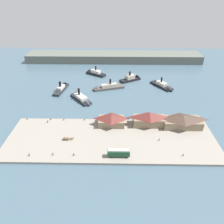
# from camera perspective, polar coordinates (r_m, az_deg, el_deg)

# --- Properties ---
(ground_plane) EXTENTS (320.00, 320.00, 0.00)m
(ground_plane) POSITION_cam_1_polar(r_m,az_deg,el_deg) (130.64, -0.04, -1.48)
(ground_plane) COLOR #476070
(quay_promenade) EXTENTS (110.00, 36.00, 1.20)m
(quay_promenade) POSITION_cam_1_polar(r_m,az_deg,el_deg) (112.52, -0.25, -7.38)
(quay_promenade) COLOR gray
(quay_promenade) RESTS_ON ground
(seawall_edge) EXTENTS (110.00, 0.80, 1.00)m
(seawall_edge) POSITION_cam_1_polar(r_m,az_deg,el_deg) (127.37, -0.07, -2.18)
(seawall_edge) COLOR slate
(seawall_edge) RESTS_ON ground
(ferry_shed_west_terminal) EXTENTS (14.95, 9.40, 6.70)m
(ferry_shed_west_terminal) POSITION_cam_1_polar(r_m,az_deg,el_deg) (120.44, -0.17, -2.05)
(ferry_shed_west_terminal) COLOR #847056
(ferry_shed_west_terminal) RESTS_ON quay_promenade
(ferry_shed_central_terminal) EXTENTS (18.56, 8.26, 8.06)m
(ferry_shed_central_terminal) POSITION_cam_1_polar(r_m,az_deg,el_deg) (121.76, 10.06, -1.80)
(ferry_shed_central_terminal) COLOR #847056
(ferry_shed_central_terminal) RESTS_ON quay_promenade
(ferry_shed_east_terminal) EXTENTS (21.71, 9.92, 7.25)m
(ferry_shed_east_terminal) POSITION_cam_1_polar(r_m,az_deg,el_deg) (125.36, 18.49, -2.26)
(ferry_shed_east_terminal) COLOR #847056
(ferry_shed_east_terminal) RESTS_ON quay_promenade
(street_tram) EXTENTS (10.42, 2.76, 4.16)m
(street_tram) POSITION_cam_1_polar(r_m,az_deg,el_deg) (100.38, 1.80, -10.89)
(street_tram) COLOR #1E4C2D
(street_tram) RESTS_ON quay_promenade
(horse_cart) EXTENTS (5.92, 1.47, 1.87)m
(horse_cart) POSITION_cam_1_polar(r_m,az_deg,el_deg) (112.99, -11.80, -7.00)
(horse_cart) COLOR brown
(horse_cart) RESTS_ON quay_promenade
(pedestrian_near_west_shed) EXTENTS (0.41, 0.41, 1.65)m
(pedestrian_near_west_shed) POSITION_cam_1_polar(r_m,az_deg,el_deg) (103.56, -10.26, -11.17)
(pedestrian_near_west_shed) COLOR #33384C
(pedestrian_near_west_shed) RESTS_ON quay_promenade
(pedestrian_by_tram) EXTENTS (0.40, 0.40, 1.63)m
(pedestrian_by_tram) POSITION_cam_1_polar(r_m,az_deg,el_deg) (105.92, -15.69, -10.86)
(pedestrian_by_tram) COLOR #4C3D33
(pedestrian_by_tram) RESTS_ON quay_promenade
(pedestrian_standing_center) EXTENTS (0.44, 0.44, 1.76)m
(pedestrian_standing_center) POSITION_cam_1_polar(r_m,az_deg,el_deg) (108.95, -21.49, -10.69)
(pedestrian_standing_center) COLOR #33384C
(pedestrian_standing_center) RESTS_ON quay_promenade
(pedestrian_walking_west) EXTENTS (0.38, 0.38, 1.53)m
(pedestrian_walking_west) POSITION_cam_1_polar(r_m,az_deg,el_deg) (112.97, 12.61, -7.27)
(pedestrian_walking_west) COLOR #33384C
(pedestrian_walking_west) RESTS_ON quay_promenade
(pedestrian_at_waters_edge) EXTENTS (0.41, 0.41, 1.67)m
(pedestrian_at_waters_edge) POSITION_cam_1_polar(r_m,az_deg,el_deg) (129.15, -17.00, -2.45)
(pedestrian_at_waters_edge) COLOR #4C3D33
(pedestrian_at_waters_edge) RESTS_ON quay_promenade
(pedestrian_walking_east) EXTENTS (0.37, 0.37, 1.52)m
(pedestrian_walking_east) POSITION_cam_1_polar(r_m,az_deg,el_deg) (107.10, 18.66, -10.95)
(pedestrian_walking_east) COLOR #3D4C42
(pedestrian_walking_east) RESTS_ON quay_promenade
(mooring_post_center_west) EXTENTS (0.44, 0.44, 0.90)m
(mooring_post_center_west) POSITION_cam_1_polar(r_m,az_deg,el_deg) (131.21, -16.28, -1.90)
(mooring_post_center_west) COLOR black
(mooring_post_center_west) RESTS_ON quay_promenade
(mooring_post_center_east) EXTENTS (0.44, 0.44, 0.90)m
(mooring_post_center_east) POSITION_cam_1_polar(r_m,az_deg,el_deg) (128.93, -12.90, -2.02)
(mooring_post_center_east) COLOR black
(mooring_post_center_east) RESTS_ON quay_promenade
(mooring_post_east) EXTENTS (0.44, 0.44, 0.90)m
(mooring_post_east) POSITION_cam_1_polar(r_m,az_deg,el_deg) (136.24, -21.99, -1.73)
(mooring_post_east) COLOR black
(mooring_post_east) RESTS_ON quay_promenade
(mooring_post_west) EXTENTS (0.44, 0.44, 0.90)m
(mooring_post_west) POSITION_cam_1_polar(r_m,az_deg,el_deg) (126.76, -7.49, -2.05)
(mooring_post_west) COLOR black
(mooring_post_west) RESTS_ON quay_promenade
(ferry_moored_west) EXTENTS (8.50, 23.11, 8.97)m
(ferry_moored_west) POSITION_cam_1_polar(r_m,az_deg,el_deg) (169.70, -13.32, 6.43)
(ferry_moored_west) COLOR #23282D
(ferry_moored_west) RESTS_ON ground
(ferry_near_quay) EXTENTS (26.29, 12.39, 9.57)m
(ferry_near_quay) POSITION_cam_1_polar(r_m,az_deg,el_deg) (165.28, -1.71, 6.63)
(ferry_near_quay) COLOR #514C47
(ferry_near_quay) RESTS_ON ground
(ferry_moored_east) EXTENTS (17.23, 21.65, 9.76)m
(ferry_moored_east) POSITION_cam_1_polar(r_m,az_deg,el_deg) (172.41, 13.87, 6.72)
(ferry_moored_east) COLOR black
(ferry_moored_east) RESTS_ON ground
(ferry_departing_north) EXTENTS (19.60, 14.66, 9.87)m
(ferry_departing_north) POSITION_cam_1_polar(r_m,az_deg,el_deg) (182.22, 5.46, 9.04)
(ferry_departing_north) COLOR black
(ferry_departing_north) RESTS_ON ground
(ferry_approaching_east) EXTENTS (17.98, 20.54, 10.04)m
(ferry_approaching_east) POSITION_cam_1_polar(r_m,az_deg,el_deg) (149.12, -8.00, 3.36)
(ferry_approaching_east) COLOR #23282D
(ferry_approaching_east) RESTS_ON ground
(ferry_outer_harbor) EXTENTS (19.78, 15.00, 9.66)m
(ferry_outer_harbor) POSITION_cam_1_polar(r_m,az_deg,el_deg) (194.35, -4.88, 10.51)
(ferry_outer_harbor) COLOR black
(ferry_outer_harbor) RESTS_ON ground
(far_headland) EXTENTS (180.00, 24.00, 8.00)m
(far_headland) POSITION_cam_1_polar(r_m,az_deg,el_deg) (229.44, 0.49, 14.63)
(far_headland) COLOR #60665B
(far_headland) RESTS_ON ground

